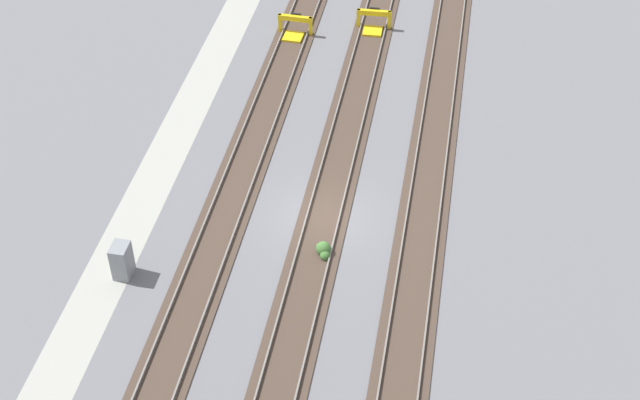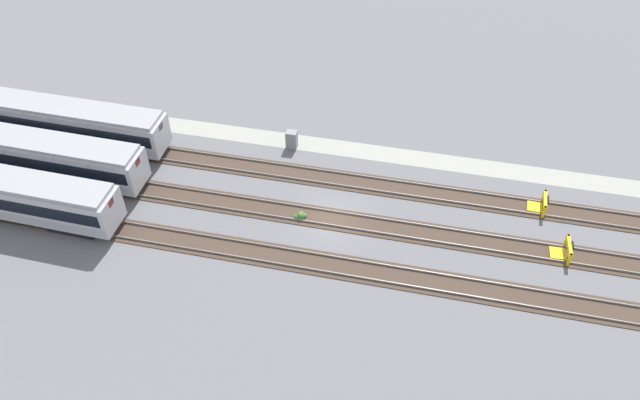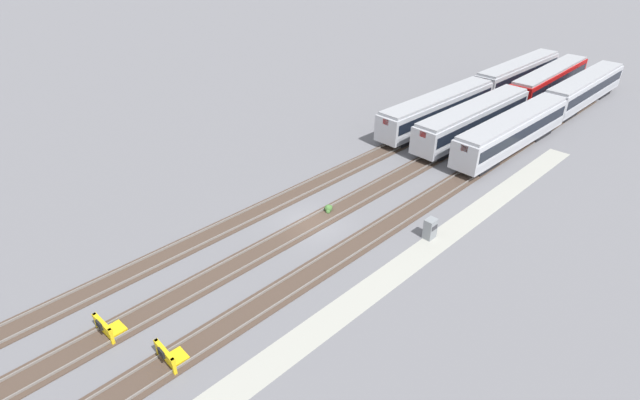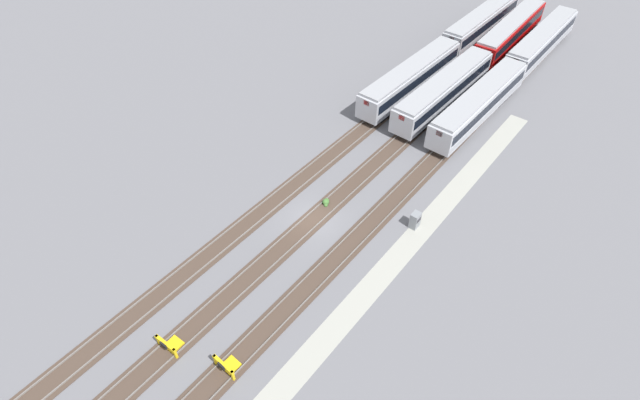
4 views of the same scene
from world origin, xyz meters
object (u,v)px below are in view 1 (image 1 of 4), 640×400
(bumper_stop_nearest_track, at_px, (294,28))
(bumper_stop_near_inner_track, at_px, (373,22))
(weed_clump, at_px, (323,250))
(electrical_cabinet, at_px, (122,261))

(bumper_stop_nearest_track, height_order, bumper_stop_near_inner_track, same)
(weed_clump, bearing_deg, electrical_cabinet, -71.60)
(electrical_cabinet, relative_size, weed_clump, 1.74)
(bumper_stop_near_inner_track, height_order, weed_clump, bumper_stop_near_inner_track)
(electrical_cabinet, xyz_separation_m, weed_clump, (-2.64, 7.93, -0.56))
(bumper_stop_near_inner_track, height_order, electrical_cabinet, electrical_cabinet)
(bumper_stop_nearest_track, relative_size, electrical_cabinet, 1.25)
(bumper_stop_nearest_track, height_order, weed_clump, bumper_stop_nearest_track)
(electrical_cabinet, bearing_deg, bumper_stop_nearest_track, 170.92)
(bumper_stop_near_inner_track, relative_size, electrical_cabinet, 1.25)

